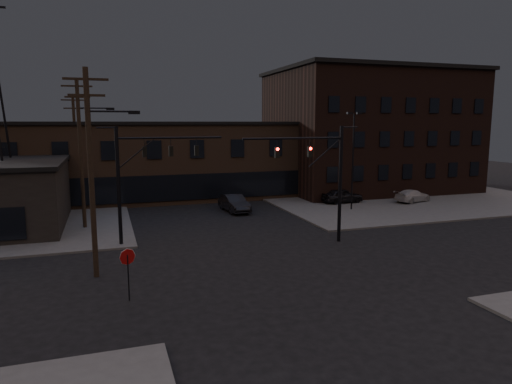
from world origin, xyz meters
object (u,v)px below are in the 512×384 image
traffic_signal_far (138,171)px  parked_car_lot_b (412,196)px  car_crossing (234,203)px  traffic_signal_near (325,172)px  stop_sign (128,262)px  parked_car_lot_a (342,196)px

traffic_signal_far → parked_car_lot_b: traffic_signal_far is taller
parked_car_lot_b → car_crossing: bearing=68.3°
parked_car_lot_b → traffic_signal_near: bearing=108.4°
traffic_signal_far → car_crossing: 13.63m
traffic_signal_near → parked_car_lot_b: size_ratio=1.85×
traffic_signal_near → car_crossing: bearing=102.9°
stop_sign → car_crossing: bearing=61.4°
parked_car_lot_b → car_crossing: car_crossing is taller
traffic_signal_far → parked_car_lot_a: 23.03m
car_crossing → traffic_signal_near: bearing=-81.7°
stop_sign → traffic_signal_far: bearing=82.7°
stop_sign → car_crossing: 21.83m
traffic_signal_near → parked_car_lot_b: traffic_signal_near is taller
stop_sign → parked_car_lot_b: (29.01, 17.59, -1.07)m
parked_car_lot_a → car_crossing: (-11.45, -0.21, -0.08)m
traffic_signal_far → parked_car_lot_a: traffic_signal_far is taller
traffic_signal_near → car_crossing: traffic_signal_near is taller
traffic_signal_far → traffic_signal_near: bearing=-16.2°
traffic_signal_far → parked_car_lot_a: (20.62, 9.37, -4.14)m
traffic_signal_near → parked_car_lot_b: 19.64m
parked_car_lot_b → parked_car_lot_a: bearing=59.1°
stop_sign → parked_car_lot_b: bearing=31.2°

